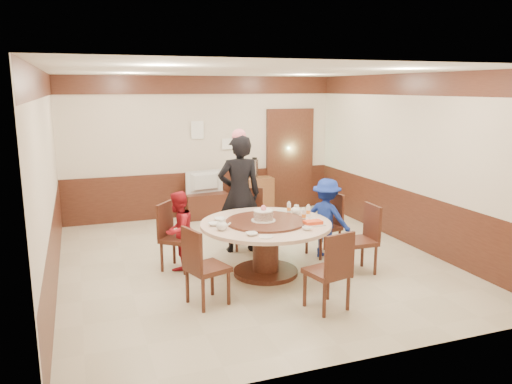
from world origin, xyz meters
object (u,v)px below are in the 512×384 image
object	(u,v)px
person_standing	(239,194)
person_blue	(326,218)
birthday_cake	(263,215)
person_red	(178,231)
television	(206,182)
tv_stand	(206,205)
thermos	(255,169)
side_cabinet	(253,195)
shrimp_platter	(313,223)
banquet_table	(266,237)

from	to	relation	value
person_standing	person_blue	xyz separation A→B (m)	(1.17, -0.72, -0.32)
person_standing	birthday_cake	world-z (taller)	person_standing
person_red	television	distance (m)	2.90
person_standing	tv_stand	bearing A→B (deg)	-83.87
person_blue	thermos	distance (m)	2.99
person_red	person_blue	bearing A→B (deg)	124.23
side_cabinet	thermos	xyz separation A→B (m)	(0.03, 0.00, 0.56)
shrimp_platter	tv_stand	world-z (taller)	shrimp_platter
television	thermos	world-z (taller)	thermos
birthday_cake	tv_stand	world-z (taller)	birthday_cake
person_red	person_blue	xyz separation A→B (m)	(2.24, -0.25, 0.04)
person_standing	television	distance (m)	2.23
person_red	shrimp_platter	xyz separation A→B (m)	(1.65, -0.98, 0.21)
person_red	thermos	distance (m)	3.47
person_red	television	world-z (taller)	person_red
side_cabinet	tv_stand	bearing A→B (deg)	-178.30
person_standing	person_red	size ratio (longest dim) A/B	1.64
birthday_cake	thermos	world-z (taller)	thermos
banquet_table	shrimp_platter	size ratio (longest dim) A/B	6.03
banquet_table	thermos	distance (m)	3.52
banquet_table	person_red	bearing A→B (deg)	150.25
person_standing	person_blue	size ratio (longest dim) A/B	1.52
person_red	television	xyz separation A→B (m)	(1.09, 2.68, 0.16)
person_standing	side_cabinet	world-z (taller)	person_standing
tv_stand	person_red	bearing A→B (deg)	-112.04
tv_stand	side_cabinet	bearing A→B (deg)	1.70
person_blue	shrimp_platter	size ratio (longest dim) A/B	4.09
person_blue	banquet_table	bearing A→B (deg)	70.39
person_red	banquet_table	bearing A→B (deg)	100.89
shrimp_platter	television	xyz separation A→B (m)	(-0.56, 3.66, -0.05)
shrimp_platter	television	distance (m)	3.70
person_blue	shrimp_platter	distance (m)	0.95
shrimp_platter	person_red	bearing A→B (deg)	149.36
person_blue	side_cabinet	xyz separation A→B (m)	(-0.14, 2.97, -0.24)
thermos	television	bearing A→B (deg)	-178.35
birthday_cake	thermos	distance (m)	3.51
person_red	thermos	bearing A→B (deg)	-177.45
person_blue	shrimp_platter	world-z (taller)	person_blue
person_standing	thermos	bearing A→B (deg)	-108.66
person_red	side_cabinet	xyz separation A→B (m)	(2.10, 2.71, -0.19)
banquet_table	birthday_cake	bearing A→B (deg)	-170.91
person_standing	tv_stand	world-z (taller)	person_standing
birthday_cake	tv_stand	distance (m)	3.37
banquet_table	person_red	distance (m)	1.27
birthday_cake	person_standing	bearing A→B (deg)	89.40
thermos	person_red	bearing A→B (deg)	-128.09
banquet_table	tv_stand	xyz separation A→B (m)	(-0.01, 3.31, -0.28)
shrimp_platter	thermos	world-z (taller)	thermos
side_cabinet	thermos	distance (m)	0.57
person_red	person_blue	size ratio (longest dim) A/B	0.93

